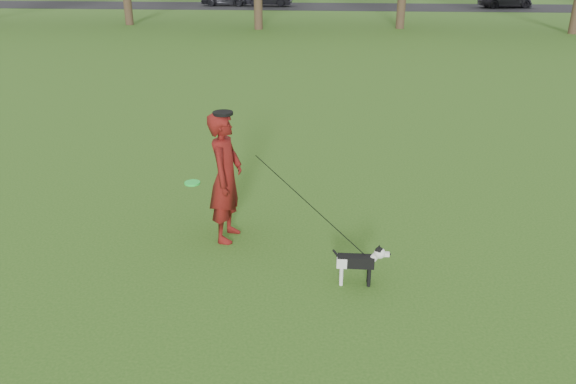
{
  "coord_description": "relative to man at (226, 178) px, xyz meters",
  "views": [
    {
      "loc": [
        0.29,
        -7.07,
        4.04
      ],
      "look_at": [
        -0.29,
        0.1,
        0.95
      ],
      "focal_mm": 35.0,
      "sensor_mm": 36.0,
      "label": 1
    }
  ],
  "objects": [
    {
      "name": "man_held_items",
      "position": [
        1.26,
        -0.61,
        -0.11
      ],
      "size": [
        2.65,
        1.3,
        1.59
      ],
      "color": "#1DE73F",
      "rests_on": "ground"
    },
    {
      "name": "road",
      "position": [
        1.23,
        39.52,
        -0.97
      ],
      "size": [
        120.0,
        7.0,
        0.02
      ],
      "primitive_type": "cube",
      "color": "black",
      "rests_on": "ground"
    },
    {
      "name": "ground",
      "position": [
        1.23,
        -0.48,
        -0.98
      ],
      "size": [
        120.0,
        120.0,
        0.0
      ],
      "primitive_type": "plane",
      "color": "#285116",
      "rests_on": "ground"
    },
    {
      "name": "car_right",
      "position": [
        14.68,
        39.52,
        -0.37
      ],
      "size": [
        4.35,
        2.3,
        1.2
      ],
      "primitive_type": "imported",
      "rotation": [
        0.0,
        0.0,
        1.73
      ],
      "color": "black",
      "rests_on": "road"
    },
    {
      "name": "dog",
      "position": [
        1.95,
        -1.16,
        -0.64
      ],
      "size": [
        0.75,
        0.15,
        0.57
      ],
      "color": "black",
      "rests_on": "ground"
    },
    {
      "name": "man",
      "position": [
        0.0,
        0.0,
        0.0
      ],
      "size": [
        0.56,
        0.77,
        1.97
      ],
      "primitive_type": "imported",
      "rotation": [
        0.0,
        0.0,
        1.44
      ],
      "color": "#56100C",
      "rests_on": "ground"
    }
  ]
}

